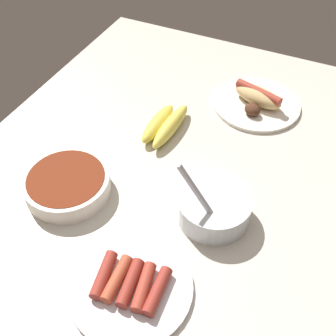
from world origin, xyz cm
name	(u,v)px	position (x,y,z in cm)	size (l,w,h in cm)	color
ground_plane	(162,171)	(0.00, 0.00, -1.50)	(120.00, 90.00, 3.00)	beige
bowl_chili	(67,184)	(15.61, -15.52, 2.45)	(18.79, 18.79, 4.44)	white
bowl_coleslaw	(214,207)	(8.59, 15.93, 3.22)	(15.31, 15.31, 15.43)	silver
banana_bunch	(165,125)	(-11.65, -4.89, 1.96)	(18.09, 7.63, 4.00)	#E5D14C
plate_sausages	(131,286)	(30.50, 8.23, 1.05)	(22.93, 22.93, 3.36)	white
plate_hotdog_assembled	(257,101)	(-31.32, 13.34, 1.82)	(23.46, 23.46, 5.61)	white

